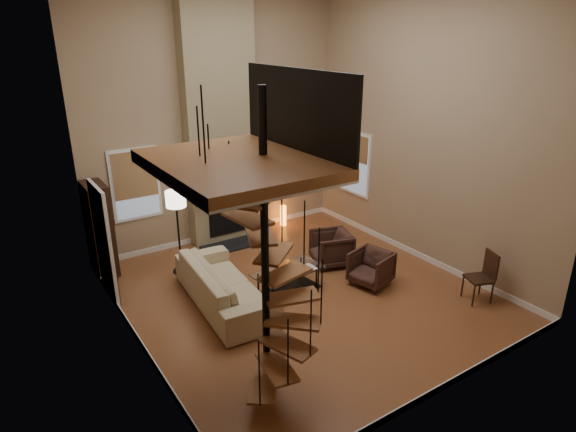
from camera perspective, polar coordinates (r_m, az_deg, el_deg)
ground at (r=9.24m, az=1.39°, el=-8.92°), size 6.00×6.50×0.01m
back_wall at (r=10.99m, az=-8.38°, el=11.06°), size 6.00×0.02×5.50m
front_wall at (r=5.96m, az=19.76°, el=1.69°), size 6.00×0.02×5.50m
left_wall at (r=7.00m, az=-19.08°, el=4.52°), size 0.02×6.50×5.50m
right_wall at (r=10.21m, az=15.70°, el=9.77°), size 0.02×6.50×5.50m
baseboard_back at (r=11.74m, az=-7.68°, el=-1.99°), size 6.00×0.02×0.12m
baseboard_front at (r=7.26m, az=16.99°, el=-18.75°), size 6.00×0.02×0.12m
baseboard_left at (r=8.13m, az=-16.74°, el=-13.94°), size 0.02×6.50×0.12m
baseboard_right at (r=11.01m, az=14.31°, el=-4.08°), size 0.02×6.50×0.12m
chimney_breast at (r=10.82m, az=-7.94°, el=10.93°), size 1.60×0.38×5.50m
hearth at (r=11.20m, az=-6.15°, el=-3.30°), size 1.50×0.60×0.04m
firebox at (r=11.24m, az=-6.94°, el=-0.32°), size 0.95×0.02×0.72m
mantel at (r=10.97m, az=-6.89°, el=2.48°), size 1.70×0.18×0.06m
mirror_frame at (r=10.79m, az=-7.21°, el=6.59°), size 0.94×0.10×0.94m
mirror_disc at (r=10.80m, az=-7.24°, el=6.60°), size 0.80×0.01×0.80m
vase_left at (r=10.73m, az=-9.63°, el=2.79°), size 0.24×0.24×0.25m
vase_right at (r=11.22m, az=-4.28°, el=3.73°), size 0.20×0.20×0.21m
window_back at (r=10.57m, az=-17.32°, el=3.65°), size 1.02×0.06×1.52m
window_right at (r=11.81m, az=7.82°, el=6.19°), size 0.06×1.02×1.52m
entry_door at (r=9.23m, az=-20.57°, el=-3.06°), size 0.10×1.05×2.16m
loft at (r=5.57m, az=-5.09°, el=6.78°), size 1.70×2.20×1.09m
spiral_stair at (r=6.21m, az=-2.57°, el=-5.96°), size 1.47×1.47×4.06m
hutch at (r=10.23m, az=-21.06°, el=-1.40°), size 0.38×0.82×1.83m
sofa at (r=8.78m, az=-7.51°, el=-7.83°), size 1.22×2.66×0.75m
armchair_near at (r=10.21m, az=5.43°, el=-3.69°), size 0.96×0.95×0.70m
armchair_far at (r=9.53m, az=9.84°, el=-5.81°), size 0.86×0.84×0.64m
coffee_table at (r=9.12m, az=-0.01°, el=-7.26°), size 1.39×0.81×0.48m
bowl at (r=9.06m, az=-0.19°, el=-5.94°), size 0.41×0.41×0.10m
book at (r=9.10m, az=2.36°, el=-6.06°), size 0.21×0.28×0.03m
floor_lamp at (r=9.67m, az=-12.88°, el=1.19°), size 0.39×0.39×1.70m
accent_lamp at (r=12.18m, az=-0.56°, el=0.04°), size 0.15×0.15×0.52m
side_chair at (r=9.41m, az=21.82°, el=-6.28°), size 0.54×0.52×0.92m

